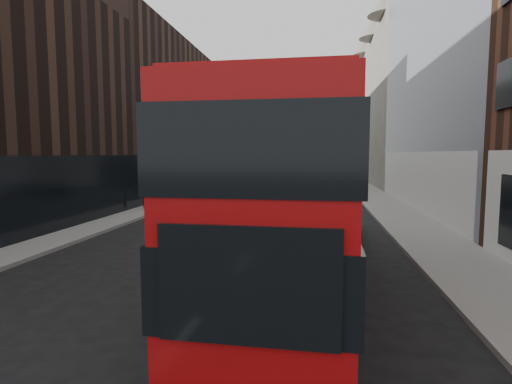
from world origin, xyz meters
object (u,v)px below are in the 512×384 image
at_px(grey_bus, 299,169).
at_px(car_b, 337,195).
at_px(red_bus, 290,191).
at_px(street_lamp, 144,146).
at_px(car_a, 340,218).
at_px(car_c, 299,194).

distance_m(grey_bus, car_b, 15.72).
relative_size(red_bus, car_b, 2.91).
height_order(street_lamp, car_a, street_lamp).
bearing_deg(red_bus, car_b, 84.55).
distance_m(car_b, car_c, 2.90).
xyz_separation_m(red_bus, car_b, (2.25, 19.11, -2.01)).
relative_size(street_lamp, car_b, 1.69).
relative_size(street_lamp, red_bus, 0.58).
bearing_deg(car_c, red_bus, -94.49).
xyz_separation_m(red_bus, car_c, (-0.60, 19.67, -2.08)).
bearing_deg(car_c, grey_bus, 86.24).
distance_m(red_bus, car_a, 8.10).
distance_m(red_bus, car_c, 19.79).
height_order(street_lamp, car_c, street_lamp).
xyz_separation_m(grey_bus, car_a, (3.02, -26.72, -1.23)).
xyz_separation_m(street_lamp, car_c, (9.65, 6.00, -3.57)).
bearing_deg(car_b, grey_bus, 96.62).
height_order(street_lamp, car_b, street_lamp).
bearing_deg(red_bus, street_lamp, 128.13).
distance_m(street_lamp, red_bus, 17.15).
relative_size(red_bus, car_c, 2.88).
bearing_deg(street_lamp, car_a, -26.50).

